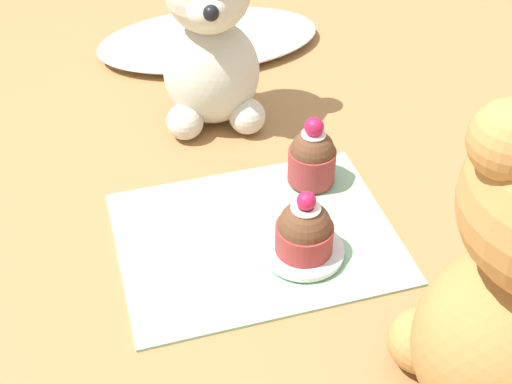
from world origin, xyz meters
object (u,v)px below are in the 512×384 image
Objects in this scene: cupcake_near_cream_bear at (312,157)px; cupcake_near_tan_bear at (305,230)px; teddy_bear_cream at (211,44)px; saucer_plate at (303,250)px.

cupcake_near_cream_bear reaches higher than cupcake_near_tan_bear.
teddy_bear_cream reaches higher than cupcake_near_tan_bear.
cupcake_near_tan_bear is (0.03, -0.23, -0.06)m from teddy_bear_cream.
cupcake_near_cream_bear is at bearing 66.83° from cupcake_near_tan_bear.
teddy_bear_cream is at bearing 115.74° from cupcake_near_cream_bear.
saucer_plate is at bearing -113.17° from cupcake_near_cream_bear.
saucer_plate is at bearing 0.00° from cupcake_near_tan_bear.
cupcake_near_cream_bear is 0.10m from cupcake_near_tan_bear.
saucer_plate is at bearing -76.38° from teddy_bear_cream.
cupcake_near_tan_bear is at bearing -76.38° from teddy_bear_cream.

